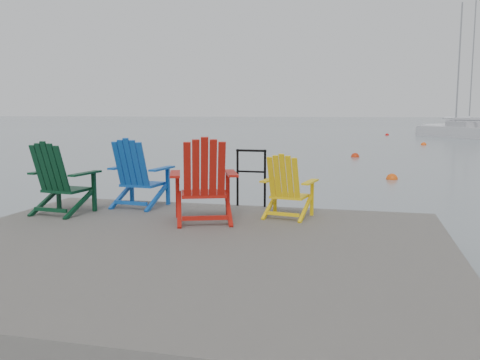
% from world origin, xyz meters
% --- Properties ---
extents(ground, '(400.00, 400.00, 0.00)m').
position_xyz_m(ground, '(0.00, 0.00, 0.00)').
color(ground, slate).
rests_on(ground, ground).
extents(dock, '(6.00, 5.00, 1.40)m').
position_xyz_m(dock, '(0.00, 0.00, 0.35)').
color(dock, '#2E2C29').
rests_on(dock, ground).
extents(handrail, '(0.48, 0.04, 0.90)m').
position_xyz_m(handrail, '(0.25, 2.45, 1.04)').
color(handrail, black).
rests_on(handrail, dock).
extents(chair_green, '(0.89, 0.84, 1.04)m').
position_xyz_m(chair_green, '(-2.31, 1.20, 1.02)').
color(chair_green, black).
rests_on(chair_green, dock).
extents(chair_blue, '(0.90, 0.84, 1.06)m').
position_xyz_m(chair_blue, '(-1.44, 1.96, 1.03)').
color(chair_blue, '#104BA7').
rests_on(chair_blue, dock).
extents(chair_red, '(1.08, 1.03, 1.13)m').
position_xyz_m(chair_red, '(-0.11, 1.15, 1.07)').
color(chair_red, '#A5140C').
rests_on(chair_red, dock).
extents(chair_yellow, '(0.79, 0.74, 0.89)m').
position_xyz_m(chair_yellow, '(0.93, 1.72, 0.95)').
color(chair_yellow, yellow).
rests_on(chair_yellow, dock).
extents(sailboat_near, '(5.80, 7.58, 10.73)m').
position_xyz_m(sailboat_near, '(9.26, 38.17, 0.36)').
color(sailboat_near, silver).
rests_on(sailboat_near, ground).
extents(sailboat_mid, '(8.96, 9.04, 13.72)m').
position_xyz_m(sailboat_mid, '(12.04, 51.22, 0.35)').
color(sailboat_mid, white).
rests_on(sailboat_mid, ground).
extents(buoy_a, '(0.34, 0.34, 0.34)m').
position_xyz_m(buoy_a, '(2.79, 10.28, 0.00)').
color(buoy_a, '#E14F0D').
rests_on(buoy_a, ground).
extents(buoy_b, '(0.37, 0.37, 0.37)m').
position_xyz_m(buoy_b, '(1.59, 17.68, 0.00)').
color(buoy_b, red).
rests_on(buoy_b, ground).
extents(buoy_c, '(0.34, 0.34, 0.34)m').
position_xyz_m(buoy_c, '(5.45, 27.11, 0.00)').
color(buoy_c, '#F7500E').
rests_on(buoy_c, ground).
extents(buoy_d, '(0.32, 0.32, 0.32)m').
position_xyz_m(buoy_d, '(3.85, 40.00, 0.00)').
color(buoy_d, red).
rests_on(buoy_d, ground).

